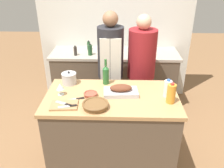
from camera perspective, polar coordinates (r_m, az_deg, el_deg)
ground_plane at (r=3.05m, az=-0.07°, el=-18.03°), size 12.00×12.00×0.00m
kitchen_island at (r=2.74m, az=-0.08°, el=-11.20°), size 1.40×0.76×0.92m
back_counter at (r=3.95m, az=0.60°, el=1.46°), size 2.02×0.60×0.90m
back_wall at (r=4.01m, az=0.77°, el=14.36°), size 2.52×0.10×2.55m
roasting_pan at (r=2.49m, az=2.14°, el=-1.60°), size 0.37×0.23×0.11m
wicker_basket at (r=2.28m, az=-4.02°, el=-5.06°), size 0.26×0.26×0.05m
cutting_board at (r=2.36m, az=-11.44°, el=-5.00°), size 0.27×0.20×0.02m
stock_pot at (r=2.75m, az=-10.27°, el=1.34°), size 0.17×0.17×0.15m
mixing_bowl at (r=2.47m, az=-5.17°, el=-2.47°), size 0.14×0.14×0.04m
juice_jug at (r=2.39m, az=14.05°, el=-2.25°), size 0.09×0.09×0.22m
milk_jug at (r=2.50m, az=13.25°, el=-1.05°), size 0.08×0.08×0.19m
wine_bottle_green at (r=2.68m, az=-1.50°, el=2.35°), size 0.07×0.07×0.30m
wine_glass_left at (r=2.52m, az=-12.38°, el=-0.68°), size 0.08×0.08×0.13m
knife_chef at (r=2.44m, az=-9.04°, el=-3.68°), size 0.22×0.10×0.01m
knife_paring at (r=2.31m, az=-10.50°, el=-5.28°), size 0.18×0.08×0.01m
knife_bread at (r=2.36m, az=-11.43°, el=-4.66°), size 0.18×0.10×0.01m
stand_mixer at (r=3.78m, az=5.54°, el=9.57°), size 0.18×0.14×0.32m
condiment_bottle_tall at (r=3.92m, az=-5.64°, el=9.20°), size 0.05×0.05×0.15m
condiment_bottle_short at (r=3.67m, az=-5.30°, el=8.16°), size 0.07×0.07×0.18m
condiment_bottle_extra at (r=3.69m, az=-8.81°, el=7.86°), size 0.05×0.05×0.15m
person_cook_aproned at (r=3.15m, az=-0.36°, el=3.92°), size 0.33×0.34×1.66m
person_cook_guest at (r=3.23m, az=7.02°, el=3.57°), size 0.37×0.37×1.61m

